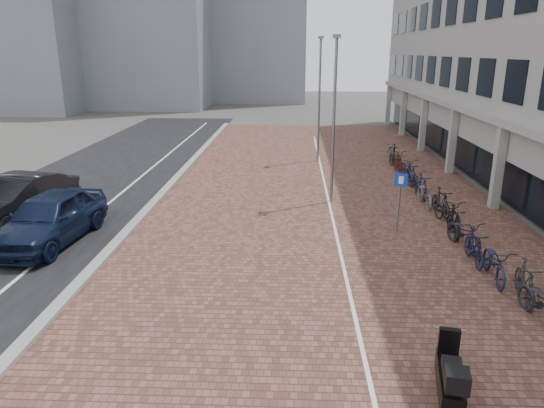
# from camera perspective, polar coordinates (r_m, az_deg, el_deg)

# --- Properties ---
(ground) EXTENTS (140.00, 140.00, 0.00)m
(ground) POSITION_cam_1_polar(r_m,az_deg,el_deg) (11.33, -1.36, -15.46)
(ground) COLOR #474442
(ground) RESTS_ON ground
(plaza_brick) EXTENTS (14.50, 42.00, 0.04)m
(plaza_brick) POSITION_cam_1_polar(r_m,az_deg,el_deg) (22.40, 5.79, 1.33)
(plaza_brick) COLOR brown
(plaza_brick) RESTS_ON ground
(street_asphalt) EXTENTS (8.00, 50.00, 0.03)m
(street_asphalt) POSITION_cam_1_polar(r_m,az_deg,el_deg) (24.36, -21.01, 1.54)
(street_asphalt) COLOR black
(street_asphalt) RESTS_ON ground
(curb) EXTENTS (0.35, 42.00, 0.14)m
(curb) POSITION_cam_1_polar(r_m,az_deg,el_deg) (23.08, -12.10, 1.66)
(curb) COLOR gray
(curb) RESTS_ON ground
(lane_line) EXTENTS (0.12, 44.00, 0.00)m
(lane_line) POSITION_cam_1_polar(r_m,az_deg,el_deg) (23.64, -16.56, 1.57)
(lane_line) COLOR white
(lane_line) RESTS_ON street_asphalt
(parking_line) EXTENTS (0.10, 30.00, 0.00)m
(parking_line) POSITION_cam_1_polar(r_m,az_deg,el_deg) (22.40, 6.30, 1.38)
(parking_line) COLOR white
(parking_line) RESTS_ON plaza_brick
(car_navy) EXTENTS (2.48, 5.16, 1.70)m
(car_navy) POSITION_cam_1_polar(r_m,az_deg,el_deg) (17.89, -24.20, -1.45)
(car_navy) COLOR black
(car_navy) RESTS_ON ground
(car_dark) EXTENTS (2.87, 5.46, 1.71)m
(car_dark) POSITION_cam_1_polar(r_m,az_deg,el_deg) (20.55, -27.32, 0.44)
(car_dark) COLOR black
(car_dark) RESTS_ON ground
(scooter_mid) EXTENTS (0.90, 1.86, 1.22)m
(scooter_mid) POSITION_cam_1_polar(r_m,az_deg,el_deg) (9.79, 19.81, -18.14)
(scooter_mid) COLOR black
(scooter_mid) RESTS_ON ground
(parking_sign) EXTENTS (0.42, 0.20, 2.12)m
(parking_sign) POSITION_cam_1_polar(r_m,az_deg,el_deg) (17.62, 14.49, 1.12)
(parking_sign) COLOR slate
(parking_sign) RESTS_ON ground
(lamp_near) EXTENTS (0.12, 0.12, 6.65)m
(lamp_near) POSITION_cam_1_polar(r_m,az_deg,el_deg) (20.32, 7.12, 9.21)
(lamp_near) COLOR slate
(lamp_near) RESTS_ON ground
(lamp_far) EXTENTS (0.12, 0.12, 6.79)m
(lamp_far) POSITION_cam_1_polar(r_m,az_deg,el_deg) (28.30, 5.45, 11.65)
(lamp_far) COLOR slate
(lamp_far) RESTS_ON ground
(bike_row) EXTENTS (1.40, 20.46, 1.05)m
(bike_row) POSITION_cam_1_polar(r_m,az_deg,el_deg) (21.24, 17.71, 1.13)
(bike_row) COLOR black
(bike_row) RESTS_ON ground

